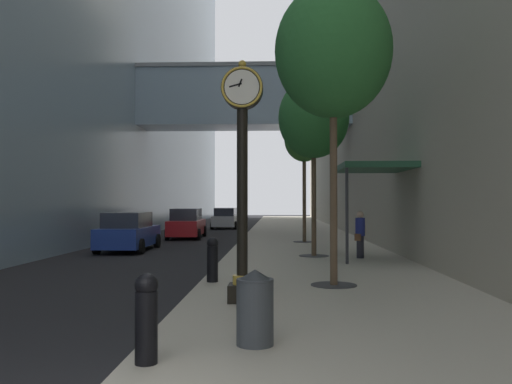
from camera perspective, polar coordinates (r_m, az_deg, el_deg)
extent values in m
plane|color=black|center=(31.53, -1.25, -4.94)|extent=(110.00, 110.00, 0.00)
cube|color=#ADA593|center=(34.48, 4.47, -4.49)|extent=(6.50, 80.00, 0.14)
cube|color=#849EB2|center=(34.68, -1.22, 9.79)|extent=(13.89, 3.20, 3.56)
cube|color=gray|center=(35.09, -1.22, 12.84)|extent=(13.89, 3.40, 0.24)
cube|color=black|center=(10.86, -1.48, -10.70)|extent=(0.55, 0.55, 0.35)
cylinder|color=gold|center=(10.82, -1.48, -9.32)|extent=(0.38, 0.38, 0.18)
cylinder|color=black|center=(10.71, -1.48, 0.00)|extent=(0.22, 0.22, 3.33)
cylinder|color=black|center=(10.95, -1.47, 10.97)|extent=(0.84, 0.28, 0.84)
torus|color=gold|center=(10.80, -1.53, 11.14)|extent=(0.82, 0.05, 0.82)
cylinder|color=silver|center=(10.80, -1.53, 11.14)|extent=(0.69, 0.01, 0.69)
cylinder|color=silver|center=(11.10, -1.42, 10.81)|extent=(0.69, 0.01, 0.69)
sphere|color=gold|center=(11.06, -1.47, 13.46)|extent=(0.16, 0.16, 0.16)
cube|color=black|center=(10.81, -1.69, 11.55)|extent=(0.09, 0.01, 0.17)
cube|color=black|center=(10.81, -2.21, 11.31)|extent=(0.26, 0.01, 0.10)
cylinder|color=black|center=(6.93, -11.62, -13.95)|extent=(0.28, 0.28, 0.89)
sphere|color=black|center=(6.83, -11.60, -9.67)|extent=(0.29, 0.29, 0.29)
cylinder|color=black|center=(13.48, -4.66, -7.65)|extent=(0.28, 0.28, 0.89)
sphere|color=black|center=(13.43, -4.66, -5.43)|extent=(0.29, 0.29, 0.29)
cylinder|color=#333335|center=(13.07, 8.29, -9.78)|extent=(1.10, 1.10, 0.02)
cylinder|color=brown|center=(12.93, 8.26, 0.24)|extent=(0.18, 0.18, 4.57)
ellipsoid|color=#2D7033|center=(13.42, 8.23, 14.65)|extent=(2.81, 2.81, 3.24)
cylinder|color=#333335|center=(19.91, 6.19, -6.77)|extent=(1.10, 1.10, 0.02)
cylinder|color=brown|center=(19.81, 6.18, -0.85)|extent=(0.18, 0.18, 4.13)
ellipsoid|color=#2D7033|center=(20.05, 6.16, 7.87)|extent=(2.61, 2.61, 3.00)
cylinder|color=#333335|center=(26.79, 5.18, -5.30)|extent=(1.10, 1.10, 0.02)
cylinder|color=brown|center=(26.71, 5.17, -0.62)|extent=(0.18, 0.18, 4.40)
ellipsoid|color=#428438|center=(26.90, 5.16, 5.67)|extent=(1.99, 1.99, 2.29)
cylinder|color=#383D42|center=(7.64, -0.11, -12.65)|extent=(0.52, 0.52, 0.92)
cone|color=#272A2E|center=(7.55, -0.11, -8.86)|extent=(0.53, 0.53, 0.16)
cylinder|color=#23232D|center=(19.42, 11.05, -5.77)|extent=(0.36, 0.36, 0.79)
cylinder|color=navy|center=(19.37, 11.04, -3.66)|extent=(0.47, 0.47, 0.64)
sphere|color=beige|center=(19.36, 11.04, -2.36)|extent=(0.24, 0.24, 0.24)
cube|color=brown|center=(19.19, 10.80, -4.76)|extent=(0.23, 0.21, 0.24)
cube|color=#235138|center=(19.24, 12.35, 2.56)|extent=(2.40, 3.60, 0.20)
cylinder|color=#333338|center=(17.45, 9.67, -2.34)|extent=(0.10, 0.10, 3.20)
cylinder|color=#333338|center=(20.63, 8.53, -2.14)|extent=(0.10, 0.10, 3.20)
cube|color=#AD191E|center=(31.68, -7.39, -3.75)|extent=(1.88, 4.73, 0.85)
cube|color=#282D38|center=(31.42, -7.44, -2.40)|extent=(1.60, 2.67, 0.70)
cylinder|color=black|center=(33.40, -8.49, -4.16)|extent=(0.24, 0.65, 0.64)
cylinder|color=black|center=(33.17, -5.52, -4.19)|extent=(0.24, 0.65, 0.64)
cylinder|color=black|center=(30.26, -9.43, -4.48)|extent=(0.24, 0.65, 0.64)
cylinder|color=black|center=(30.01, -6.16, -4.52)|extent=(0.24, 0.65, 0.64)
cube|color=navy|center=(24.08, -13.40, -4.62)|extent=(1.86, 4.62, 0.81)
cube|color=#282D38|center=(23.82, -13.53, -2.93)|extent=(1.62, 2.59, 0.67)
cylinder|color=black|center=(25.85, -14.44, -5.05)|extent=(0.23, 0.64, 0.64)
cylinder|color=black|center=(25.40, -10.50, -5.14)|extent=(0.23, 0.64, 0.64)
cylinder|color=black|center=(22.86, -16.63, -5.57)|extent=(0.23, 0.64, 0.64)
cylinder|color=black|center=(22.36, -12.20, -5.69)|extent=(0.23, 0.64, 0.64)
cube|color=silver|center=(42.80, -3.23, -3.09)|extent=(1.89, 4.12, 0.80)
cube|color=#282D38|center=(42.57, -3.27, -2.15)|extent=(1.63, 2.32, 0.65)
cylinder|color=black|center=(44.30, -4.15, -3.41)|extent=(0.24, 0.65, 0.64)
cylinder|color=black|center=(44.08, -1.86, -3.42)|extent=(0.24, 0.65, 0.64)
cylinder|color=black|center=(41.56, -4.69, -3.56)|extent=(0.24, 0.65, 0.64)
cylinder|color=black|center=(41.33, -2.25, -3.58)|extent=(0.24, 0.65, 0.64)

